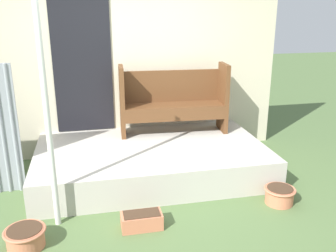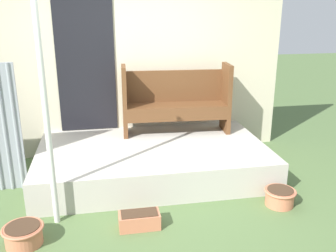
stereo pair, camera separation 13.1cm
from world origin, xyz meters
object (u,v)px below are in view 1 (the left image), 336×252
(bench, at_px, (173,98))
(flower_pot_middle, at_px, (279,195))
(planter_box_rect, at_px, (142,221))
(flower_pot_left, at_px, (25,237))
(support_post, at_px, (47,115))

(bench, xyz_separation_m, flower_pot_middle, (0.86, -1.59, -0.78))
(planter_box_rect, bearing_deg, flower_pot_left, -175.73)
(bench, xyz_separation_m, flower_pot_left, (-1.82, -1.83, -0.77))
(flower_pot_middle, relative_size, planter_box_rect, 0.86)
(support_post, bearing_deg, bench, 43.70)
(bench, bearing_deg, flower_pot_left, -131.54)
(flower_pot_left, bearing_deg, planter_box_rect, 4.27)
(support_post, height_order, bench, support_post)
(support_post, xyz_separation_m, bench, (1.56, 1.49, -0.28))
(flower_pot_left, bearing_deg, flower_pot_middle, 5.08)
(support_post, bearing_deg, planter_box_rect, -17.29)
(flower_pot_middle, xyz_separation_m, planter_box_rect, (-1.59, -0.16, -0.02))
(support_post, xyz_separation_m, flower_pot_middle, (2.42, -0.10, -1.05))
(support_post, bearing_deg, flower_pot_middle, -2.38)
(support_post, distance_m, planter_box_rect, 1.38)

